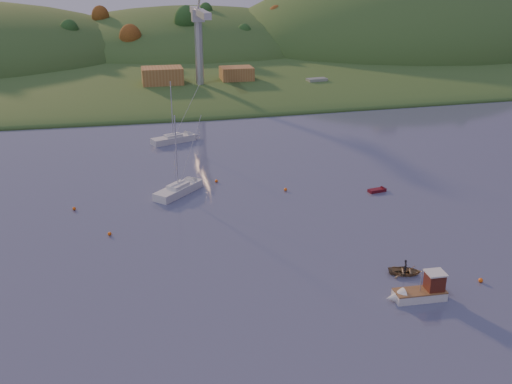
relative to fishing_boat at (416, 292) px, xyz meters
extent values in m
plane|color=#333A54|center=(-9.56, -10.42, -0.90)|extent=(500.00, 500.00, 0.00)
cube|color=#2F4E1F|center=(-9.56, 219.58, -0.90)|extent=(620.00, 220.00, 1.50)
ellipsoid|color=#2F4E1F|center=(-9.56, 154.58, -0.90)|extent=(640.00, 150.00, 7.00)
ellipsoid|color=#2F4E1F|center=(0.44, 199.58, -0.90)|extent=(140.00, 120.00, 36.00)
ellipsoid|color=#2F4E1F|center=(85.44, 184.58, -0.90)|extent=(150.00, 130.00, 60.00)
cube|color=slate|center=(-4.56, 111.58, 0.30)|extent=(42.00, 16.00, 2.40)
cube|color=#9C6434|center=(-17.56, 112.58, 3.90)|extent=(11.00, 8.00, 4.80)
cube|color=#9C6434|center=(3.44, 113.58, 3.50)|extent=(9.00, 7.00, 4.00)
cylinder|color=#B7B7BC|center=(-7.56, 109.58, 10.50)|extent=(2.20, 2.20, 18.00)
cube|color=#B7B7BC|center=(-7.56, 109.58, 20.00)|extent=(3.20, 3.20, 3.20)
cube|color=#B7B7BC|center=(-7.56, 100.58, 21.00)|extent=(1.80, 18.00, 1.60)
cube|color=#B7B7BC|center=(-7.56, 114.58, 21.00)|extent=(1.80, 10.00, 1.60)
cube|color=silver|center=(0.41, -0.02, -0.41)|extent=(5.53, 2.21, 0.98)
cone|color=silver|center=(-2.30, 0.11, -0.41)|extent=(1.99, 2.04, 1.96)
cube|color=brown|center=(0.41, -0.02, 0.10)|extent=(5.53, 2.26, 0.13)
cube|color=#511D12|center=(1.94, -0.09, 1.06)|extent=(1.81, 1.71, 1.96)
cube|color=silver|center=(1.94, -0.09, 2.09)|extent=(2.04, 1.94, 0.16)
cylinder|color=silver|center=(0.41, -0.02, 1.38)|extent=(0.10, 0.10, 2.61)
cube|color=silver|center=(-21.20, 35.85, -0.29)|extent=(8.19, 8.21, 1.23)
cube|color=silver|center=(-21.20, 35.85, 0.38)|extent=(3.78, 3.79, 0.78)
cylinder|color=silver|center=(-21.20, 35.85, 5.90)|extent=(0.18, 0.18, 11.15)
cylinder|color=silver|center=(-21.20, 35.85, 0.63)|extent=(2.60, 2.61, 0.12)
cylinder|color=silver|center=(-21.20, 35.85, 0.73)|extent=(2.46, 2.47, 0.36)
cube|color=silver|center=(-19.30, 64.15, -0.30)|extent=(9.17, 5.60, 1.21)
cube|color=silver|center=(-19.30, 64.15, 0.36)|extent=(3.79, 3.03, 0.77)
cylinder|color=silver|center=(-19.30, 64.15, 5.82)|extent=(0.18, 0.18, 11.01)
cylinder|color=silver|center=(-19.30, 64.15, 0.61)|extent=(3.34, 1.36, 0.12)
cylinder|color=silver|center=(-19.30, 64.15, 0.71)|extent=(3.01, 1.43, 0.36)
imported|color=olive|center=(1.38, 5.16, -0.52)|extent=(4.37, 3.71, 0.77)
imported|color=black|center=(1.38, 5.16, -0.11)|extent=(0.54, 0.66, 1.57)
cube|color=#560C16|center=(9.04, 29.78, -0.67)|extent=(2.92, 1.55, 0.46)
cone|color=#560C16|center=(10.42, 30.00, -0.67)|extent=(1.14, 1.26, 1.11)
cube|color=slate|center=(25.44, 107.58, -0.06)|extent=(13.66, 6.53, 1.69)
cube|color=#B7B7BC|center=(25.44, 107.58, 1.35)|extent=(5.97, 3.59, 2.25)
sphere|color=#FF600D|center=(8.73, 1.59, -0.65)|extent=(0.50, 0.50, 0.50)
sphere|color=#FF600D|center=(-4.76, 33.31, -0.65)|extent=(0.50, 0.50, 0.50)
sphere|color=#FF600D|center=(-36.49, 32.85, -0.65)|extent=(0.50, 0.50, 0.50)
sphere|color=#FF600D|center=(-14.68, 39.55, -0.65)|extent=(0.50, 0.50, 0.50)
sphere|color=#FF600D|center=(-31.46, 23.12, -0.65)|extent=(0.50, 0.50, 0.50)
camera|label=1|loc=(-28.00, -46.49, 31.58)|focal=40.00mm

